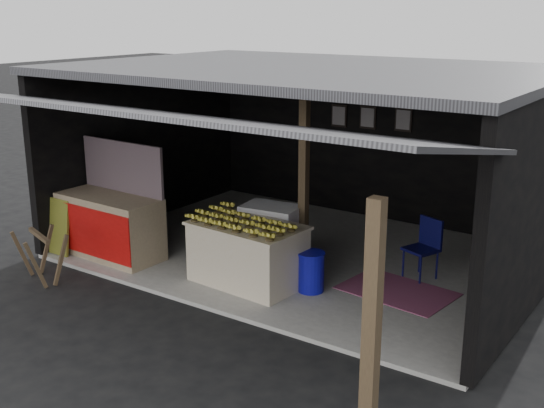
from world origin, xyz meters
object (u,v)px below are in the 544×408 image
Objects in this scene: white_crate at (271,236)px; sawhorse at (41,251)px; banana_table at (248,254)px; water_barrel at (311,273)px; neighbor_stall at (110,223)px; plastic_chair at (426,243)px.

white_crate reaches higher than sawhorse.
banana_table is at bearing -88.00° from white_crate.
sawhorse is 3.92m from water_barrel.
neighbor_stall is 2.18× the size of sawhorse.
white_crate is 2.28m from plastic_chair.
sawhorse reaches higher than water_barrel.
white_crate reaches higher than plastic_chair.
white_crate is at bearing 102.51° from banana_table.
banana_table is 2.02× the size of sawhorse.
sawhorse is at bearing -143.84° from white_crate.
banana_table is 3.01m from sawhorse.
banana_table is at bearing 8.46° from neighbor_stall.
plastic_chair is at bearing 16.49° from white_crate.
neighbor_stall is at bearing -170.29° from water_barrel.
banana_table reaches higher than sawhorse.
neighbor_stall is (-2.35, -1.06, 0.06)m from white_crate.
banana_table is 1.87× the size of plastic_chair.
neighbor_stall is 1.24m from sawhorse.
sawhorse is 0.93× the size of plastic_chair.
banana_table is at bearing -163.36° from water_barrel.
plastic_chair is (1.09, 1.38, 0.25)m from water_barrel.
plastic_chair is (1.98, 1.65, 0.08)m from banana_table.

